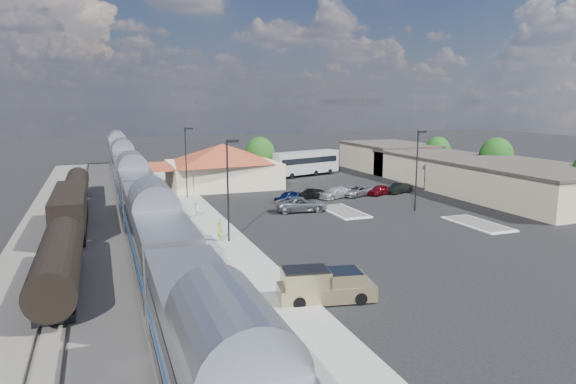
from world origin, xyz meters
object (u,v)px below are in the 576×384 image
object	(u,v)px
pickup_truck	(326,286)
coach_bus	(305,162)
station_depot	(222,165)
suv	(301,204)

from	to	relation	value
pickup_truck	coach_bus	xyz separation A→B (m)	(19.18, 50.66, 1.37)
station_depot	coach_bus	size ratio (longest dim) A/B	1.43
pickup_truck	coach_bus	distance (m)	54.19
pickup_truck	suv	size ratio (longest dim) A/B	1.06
station_depot	coach_bus	world-z (taller)	station_depot
suv	coach_bus	world-z (taller)	coach_bus
station_depot	suv	distance (m)	20.60
station_depot	suv	size ratio (longest dim) A/B	3.14
suv	coach_bus	xyz separation A→B (m)	(10.93, 25.77, 1.53)
pickup_truck	suv	world-z (taller)	pickup_truck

